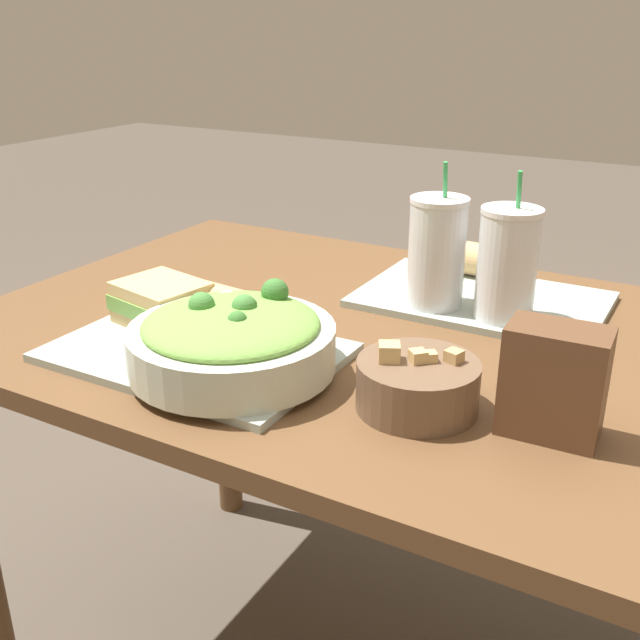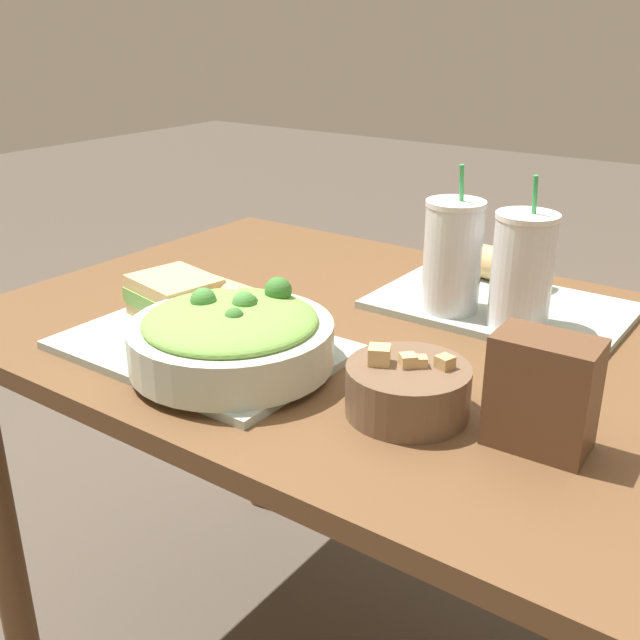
{
  "view_description": "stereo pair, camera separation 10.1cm",
  "coord_description": "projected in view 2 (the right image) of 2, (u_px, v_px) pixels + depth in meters",
  "views": [
    {
      "loc": [
        0.46,
        -0.97,
        1.21
      ],
      "look_at": [
        0.0,
        -0.15,
        0.83
      ],
      "focal_mm": 42.0,
      "sensor_mm": 36.0,
      "label": 1
    },
    {
      "loc": [
        0.55,
        -0.91,
        1.21
      ],
      "look_at": [
        0.0,
        -0.15,
        0.83
      ],
      "focal_mm": 42.0,
      "sensor_mm": 36.0,
      "label": 2
    }
  ],
  "objects": [
    {
      "name": "salad_bowl",
      "position": [
        231.0,
        335.0,
        1.0
      ],
      "size": [
        0.28,
        0.28,
        0.1
      ],
      "color": "beige",
      "rests_on": "tray_near"
    },
    {
      "name": "tray_near",
      "position": [
        201.0,
        347.0,
        1.08
      ],
      "size": [
        0.4,
        0.27,
        0.01
      ],
      "color": "#99A89E",
      "rests_on": "dining_table"
    },
    {
      "name": "baguette_near",
      "position": [
        222.0,
        297.0,
        1.17
      ],
      "size": [
        0.16,
        0.08,
        0.06
      ],
      "rotation": [
        0.0,
        0.0,
        1.46
      ],
      "color": "tan",
      "rests_on": "tray_near"
    },
    {
      "name": "soup_bowl",
      "position": [
        408.0,
        388.0,
        0.9
      ],
      "size": [
        0.15,
        0.15,
        0.08
      ],
      "color": "brown",
      "rests_on": "dining_table"
    },
    {
      "name": "drink_cup_dark",
      "position": [
        452.0,
        260.0,
        1.17
      ],
      "size": [
        0.09,
        0.09,
        0.23
      ],
      "color": "silver",
      "rests_on": "tray_far"
    },
    {
      "name": "tray_far",
      "position": [
        500.0,
        306.0,
        1.23
      ],
      "size": [
        0.4,
        0.27,
        0.01
      ],
      "color": "#99A89E",
      "rests_on": "dining_table"
    },
    {
      "name": "dining_table",
      "position": [
        374.0,
        394.0,
        1.19
      ],
      "size": [
        1.23,
        0.83,
        0.76
      ],
      "color": "brown",
      "rests_on": "ground_plane"
    },
    {
      "name": "sandwich_near",
      "position": [
        175.0,
        297.0,
        1.16
      ],
      "size": [
        0.15,
        0.13,
        0.06
      ],
      "rotation": [
        0.0,
        0.0,
        -0.2
      ],
      "color": "tan",
      "rests_on": "tray_near"
    },
    {
      "name": "chip_bag",
      "position": [
        542.0,
        393.0,
        0.82
      ],
      "size": [
        0.11,
        0.07,
        0.13
      ],
      "rotation": [
        0.0,
        0.0,
        0.04
      ],
      "color": "brown",
      "rests_on": "dining_table"
    },
    {
      "name": "baguette_far",
      "position": [
        505.0,
        266.0,
        1.31
      ],
      "size": [
        0.15,
        0.07,
        0.06
      ],
      "rotation": [
        0.0,
        0.0,
        1.48
      ],
      "color": "tan",
      "rests_on": "tray_far"
    },
    {
      "name": "drink_cup_red",
      "position": [
        522.0,
        274.0,
        1.11
      ],
      "size": [
        0.09,
        0.09,
        0.23
      ],
      "color": "silver",
      "rests_on": "tray_far"
    }
  ]
}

